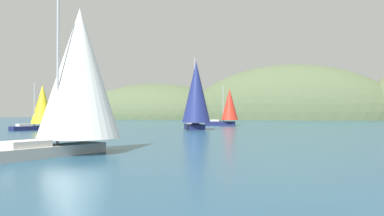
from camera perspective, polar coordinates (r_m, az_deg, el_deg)
The scene contains 7 objects.
ground_plane at distance 27.05m, azimuth -17.48°, elevation -5.86°, with size 360.00×360.00×0.00m, color navy.
headland_center at distance 157.24m, azimuth 14.46°, elevation -1.71°, with size 85.05×44.00×44.39m, color #4C5B3D.
headland_left at distance 172.09m, azimuth -5.91°, elevation -1.66°, with size 74.51×44.00×32.02m, color #4C5B3D.
sailboat_navy_sail at distance 55.24m, azimuth 0.61°, elevation 1.99°, with size 6.38×8.59×10.86m.
sailboat_scarlet_sail at distance 75.29m, azimuth 5.52°, elevation 0.23°, with size 6.79×3.71×7.97m.
sailboat_white_mainsail at distance 23.98m, azimuth -16.87°, elevation 4.62°, with size 5.99×8.95×9.17m.
sailboat_yellow_sail at distance 59.36m, azimuth -21.85°, elevation 0.21°, with size 4.45×6.63×6.90m.
Camera 1 is at (15.78, -21.85, 2.37)m, focal length 35.26 mm.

